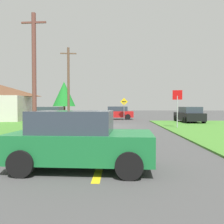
# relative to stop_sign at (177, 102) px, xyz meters

# --- Properties ---
(ground_plane) EXTENTS (120.00, 120.00, 0.00)m
(ground_plane) POSITION_rel_stop_sign_xyz_m (-5.07, 2.17, -2.04)
(ground_plane) COLOR #414141
(lane_stripe_center) EXTENTS (0.20, 14.00, 0.01)m
(lane_stripe_center) POSITION_rel_stop_sign_xyz_m (-5.07, -5.83, -2.03)
(lane_stripe_center) COLOR yellow
(lane_stripe_center) RESTS_ON ground
(stop_sign) EXTENTS (0.71, 0.17, 2.92)m
(stop_sign) POSITION_rel_stop_sign_xyz_m (0.00, 0.00, 0.00)
(stop_sign) COLOR #9EA0A8
(stop_sign) RESTS_ON ground
(car_on_crossroad) EXTENTS (2.19, 4.54, 1.62)m
(car_on_crossroad) POSITION_rel_stop_sign_xyz_m (2.70, 5.97, -1.23)
(car_on_crossroad) COLOR black
(car_on_crossroad) RESTS_ON ground
(parked_car_near_building) EXTENTS (4.41, 2.30, 1.62)m
(parked_car_near_building) POSITION_rel_stop_sign_xyz_m (-11.04, 4.79, -1.23)
(parked_car_near_building) COLOR orange
(parked_car_near_building) RESTS_ON ground
(car_behind_on_main_road) EXTENTS (4.01, 2.25, 1.62)m
(car_behind_on_main_road) POSITION_rel_stop_sign_xyz_m (-5.63, -11.53, -1.23)
(car_behind_on_main_road) COLOR #196B33
(car_behind_on_main_road) RESTS_ON ground
(car_approaching_junction) EXTENTS (4.51, 2.02, 1.62)m
(car_approaching_junction) POSITION_rel_stop_sign_xyz_m (-4.75, 11.73, -1.23)
(car_approaching_junction) COLOR red
(car_approaching_junction) RESTS_ON ground
(utility_pole_near) EXTENTS (1.80, 0.31, 8.33)m
(utility_pole_near) POSITION_rel_stop_sign_xyz_m (-10.52, -1.24, 2.24)
(utility_pole_near) COLOR brown
(utility_pole_near) RESTS_ON ground
(utility_pole_mid) EXTENTS (1.80, 0.31, 8.32)m
(utility_pole_mid) POSITION_rel_stop_sign_xyz_m (-10.14, 8.84, 2.27)
(utility_pole_mid) COLOR brown
(utility_pole_mid) RESTS_ON ground
(direction_sign) EXTENTS (0.91, 0.08, 2.65)m
(direction_sign) POSITION_rel_stop_sign_xyz_m (-3.77, 9.93, -0.39)
(direction_sign) COLOR slate
(direction_sign) RESTS_ON ground
(oak_tree_left) EXTENTS (3.66, 3.66, 5.64)m
(oak_tree_left) POSITION_rel_stop_sign_xyz_m (-13.25, 20.38, 1.57)
(oak_tree_left) COLOR brown
(oak_tree_left) RESTS_ON ground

